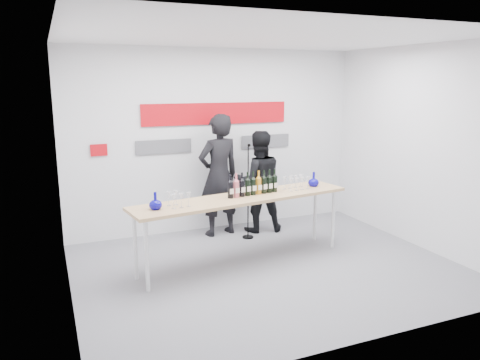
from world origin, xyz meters
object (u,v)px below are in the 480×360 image
object	(u,v)px
tasting_table	(243,202)
presenter_left	(219,175)
presenter_right	(258,182)
mic_stand	(248,210)

from	to	relation	value
tasting_table	presenter_left	bearing A→B (deg)	76.23
tasting_table	presenter_right	size ratio (longest dim) A/B	1.89
mic_stand	tasting_table	bearing A→B (deg)	-120.49
presenter_left	presenter_right	size ratio (longest dim) A/B	1.17
presenter_right	mic_stand	bearing A→B (deg)	54.58
tasting_table	presenter_right	distance (m)	1.45
presenter_left	presenter_right	xyz separation A→B (m)	(0.67, -0.07, -0.14)
presenter_right	mic_stand	size ratio (longest dim) A/B	1.10
presenter_left	mic_stand	distance (m)	0.73
presenter_left	presenter_right	world-z (taller)	presenter_left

